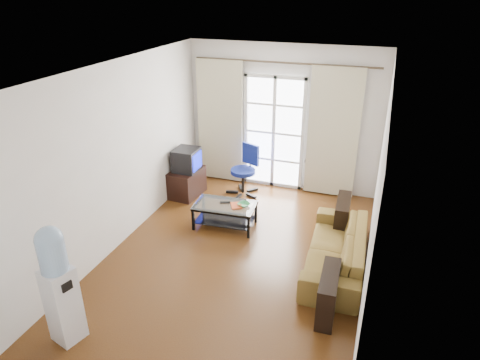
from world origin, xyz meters
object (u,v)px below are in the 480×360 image
crt_tv (186,160)px  task_chair (244,180)px  coffee_table (225,212)px  tv_stand (187,182)px  water_cooler (59,283)px  sofa (336,249)px

crt_tv → task_chair: bearing=22.2°
coffee_table → tv_stand: 1.36m
coffee_table → water_cooler: water_cooler is taller
crt_tv → tv_stand: bearing=133.8°
coffee_table → task_chair: (-0.09, 1.23, 0.02)m
sofa → water_cooler: water_cooler is taller
tv_stand → water_cooler: water_cooler is taller
task_chair → water_cooler: size_ratio=0.66×
crt_tv → water_cooler: (0.28, -3.66, 0.04)m
coffee_table → task_chair: 1.23m
tv_stand → crt_tv: (0.00, -0.00, 0.46)m
water_cooler → crt_tv: bearing=110.2°
task_chair → water_cooler: bearing=-76.2°
coffee_table → tv_stand: bearing=142.4°
coffee_table → task_chair: size_ratio=1.07×
sofa → task_chair: (-1.93, 1.74, -0.00)m
sofa → task_chair: size_ratio=2.07×
coffee_table → crt_tv: (-1.07, 0.83, 0.46)m
crt_tv → sofa: bearing=-24.5°
tv_stand → crt_tv: 0.46m
crt_tv → coffee_table: bearing=-37.6°
coffee_table → water_cooler: (-0.80, -2.83, 0.50)m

